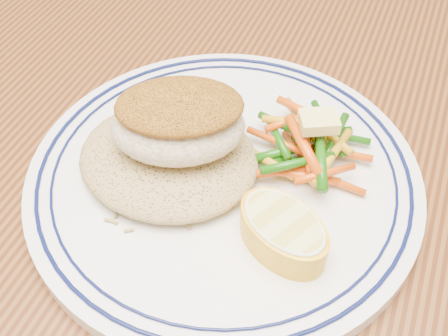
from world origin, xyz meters
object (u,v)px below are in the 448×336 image
(dining_table, at_px, (253,273))
(plate, at_px, (224,177))
(vegetable_pile, at_px, (307,147))
(lemon_wedge, at_px, (283,231))
(rice_pilaf, at_px, (168,155))
(fish_fillet, at_px, (179,122))

(dining_table, height_order, plate, plate)
(dining_table, xyz_separation_m, plate, (-0.03, 0.01, 0.11))
(vegetable_pile, distance_m, lemon_wedge, 0.08)
(rice_pilaf, bearing_deg, plate, 14.80)
(plate, bearing_deg, dining_table, -14.83)
(dining_table, bearing_deg, lemon_wedge, -52.09)
(rice_pilaf, bearing_deg, vegetable_pile, 26.57)
(rice_pilaf, bearing_deg, lemon_wedge, -19.13)
(fish_fillet, bearing_deg, rice_pilaf, -137.17)
(vegetable_pile, xyz_separation_m, lemon_wedge, (0.01, -0.08, 0.00))
(plate, relative_size, fish_fillet, 2.56)
(plate, distance_m, lemon_wedge, 0.08)
(fish_fillet, bearing_deg, dining_table, -3.87)
(lemon_wedge, bearing_deg, fish_fillet, 155.94)
(plate, relative_size, vegetable_pile, 2.95)
(plate, bearing_deg, vegetable_pile, 34.22)
(rice_pilaf, bearing_deg, fish_fillet, 42.83)
(fish_fillet, height_order, vegetable_pile, fish_fillet)
(dining_table, bearing_deg, fish_fillet, 176.13)
(plate, height_order, vegetable_pile, vegetable_pile)
(rice_pilaf, height_order, vegetable_pile, vegetable_pile)
(dining_table, height_order, rice_pilaf, rice_pilaf)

